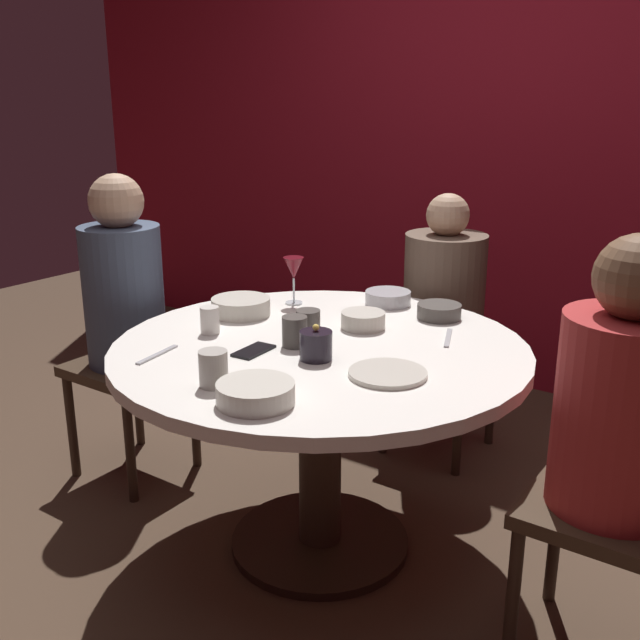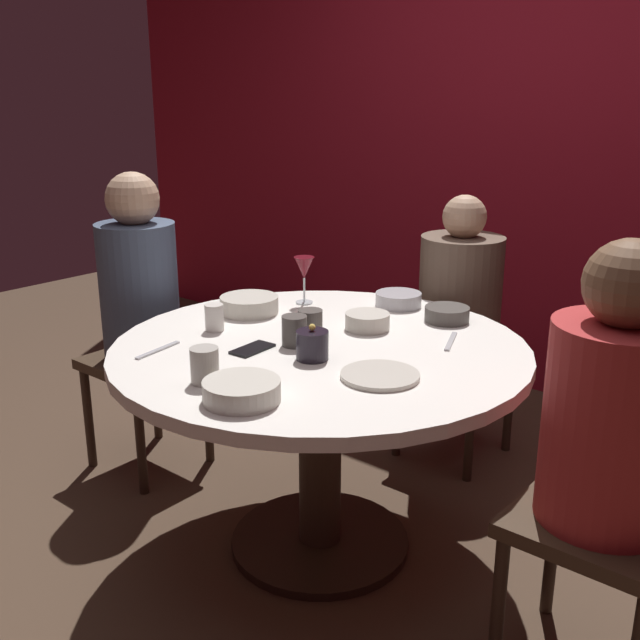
# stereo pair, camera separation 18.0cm
# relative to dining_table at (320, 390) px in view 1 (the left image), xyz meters

# --- Properties ---
(ground_plane) EXTENTS (8.00, 8.00, 0.00)m
(ground_plane) POSITION_rel_dining_table_xyz_m (0.00, 0.00, -0.57)
(ground_plane) COLOR #4C3828
(back_wall) EXTENTS (6.00, 0.10, 2.60)m
(back_wall) POSITION_rel_dining_table_xyz_m (0.00, 1.81, 0.73)
(back_wall) COLOR maroon
(back_wall) RESTS_ON ground
(dining_table) EXTENTS (1.31, 1.31, 0.72)m
(dining_table) POSITION_rel_dining_table_xyz_m (0.00, 0.00, 0.00)
(dining_table) COLOR white
(dining_table) RESTS_ON ground
(seated_diner_left) EXTENTS (0.40, 0.40, 1.20)m
(seated_diner_left) POSITION_rel_dining_table_xyz_m (-0.91, 0.00, 0.17)
(seated_diner_left) COLOR #3F2D1E
(seated_diner_left) RESTS_ON ground
(seated_diner_back) EXTENTS (0.40, 0.40, 1.10)m
(seated_diner_back) POSITION_rel_dining_table_xyz_m (0.00, 0.88, 0.11)
(seated_diner_back) COLOR #3F2D1E
(seated_diner_back) RESTS_ON ground
(seated_diner_right) EXTENTS (0.40, 0.40, 1.17)m
(seated_diner_right) POSITION_rel_dining_table_xyz_m (0.90, 0.00, 0.15)
(seated_diner_right) COLOR #3F2D1E
(seated_diner_right) RESTS_ON ground
(candle_holder) EXTENTS (0.10, 0.10, 0.11)m
(candle_holder) POSITION_rel_dining_table_xyz_m (0.07, -0.12, 0.20)
(candle_holder) COLOR black
(candle_holder) RESTS_ON dining_table
(wine_glass) EXTENTS (0.08, 0.08, 0.18)m
(wine_glass) POSITION_rel_dining_table_xyz_m (-0.35, 0.32, 0.28)
(wine_glass) COLOR silver
(wine_glass) RESTS_ON dining_table
(dinner_plate) EXTENTS (0.22, 0.22, 0.01)m
(dinner_plate) POSITION_rel_dining_table_xyz_m (0.31, -0.11, 0.16)
(dinner_plate) COLOR beige
(dinner_plate) RESTS_ON dining_table
(cell_phone) EXTENTS (0.08, 0.14, 0.01)m
(cell_phone) POSITION_rel_dining_table_xyz_m (-0.13, -0.17, 0.16)
(cell_phone) COLOR black
(cell_phone) RESTS_ON dining_table
(bowl_serving_large) EXTENTS (0.17, 0.17, 0.05)m
(bowl_serving_large) POSITION_rel_dining_table_xyz_m (-0.05, 0.52, 0.18)
(bowl_serving_large) COLOR #B7B7BC
(bowl_serving_large) RESTS_ON dining_table
(bowl_salad_center) EXTENTS (0.15, 0.15, 0.05)m
(bowl_salad_center) POSITION_rel_dining_table_xyz_m (0.18, 0.47, 0.18)
(bowl_salad_center) COLOR #4C4742
(bowl_salad_center) RESTS_ON dining_table
(bowl_small_white) EXTENTS (0.20, 0.20, 0.05)m
(bowl_small_white) POSITION_rel_dining_table_xyz_m (0.13, -0.47, 0.18)
(bowl_small_white) COLOR beige
(bowl_small_white) RESTS_ON dining_table
(bowl_sauce_side) EXTENTS (0.21, 0.21, 0.06)m
(bowl_sauce_side) POSITION_rel_dining_table_xyz_m (-0.41, 0.10, 0.18)
(bowl_sauce_side) COLOR beige
(bowl_sauce_side) RESTS_ON dining_table
(bowl_rice_portion) EXTENTS (0.15, 0.15, 0.05)m
(bowl_rice_portion) POSITION_rel_dining_table_xyz_m (0.02, 0.22, 0.18)
(bowl_rice_portion) COLOR beige
(bowl_rice_portion) RESTS_ON dining_table
(cup_near_candle) EXTENTS (0.08, 0.08, 0.09)m
(cup_near_candle) POSITION_rel_dining_table_xyz_m (-0.08, 0.05, 0.20)
(cup_near_candle) COLOR #4C4742
(cup_near_candle) RESTS_ON dining_table
(cup_by_left_diner) EXTENTS (0.06, 0.06, 0.09)m
(cup_by_left_diner) POSITION_rel_dining_table_xyz_m (-0.36, -0.11, 0.20)
(cup_by_left_diner) COLOR silver
(cup_by_left_diner) RESTS_ON dining_table
(cup_by_right_diner) EXTENTS (0.08, 0.08, 0.10)m
(cup_by_right_diner) POSITION_rel_dining_table_xyz_m (-0.06, -0.06, 0.20)
(cup_by_right_diner) COLOR #4C4742
(cup_by_right_diner) RESTS_ON dining_table
(cup_center_front) EXTENTS (0.08, 0.08, 0.10)m
(cup_center_front) POSITION_rel_dining_table_xyz_m (-0.04, -0.44, 0.20)
(cup_center_front) COLOR #B2ADA3
(cup_center_front) RESTS_ON dining_table
(fork_near_plate) EXTENTS (0.08, 0.17, 0.01)m
(fork_near_plate) POSITION_rel_dining_table_xyz_m (0.30, 0.28, 0.16)
(fork_near_plate) COLOR #B7B7BC
(fork_near_plate) RESTS_ON dining_table
(knife_near_plate) EXTENTS (0.04, 0.18, 0.01)m
(knife_near_plate) POSITION_rel_dining_table_xyz_m (-0.34, -0.36, 0.16)
(knife_near_plate) COLOR #B7B7BC
(knife_near_plate) RESTS_ON dining_table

